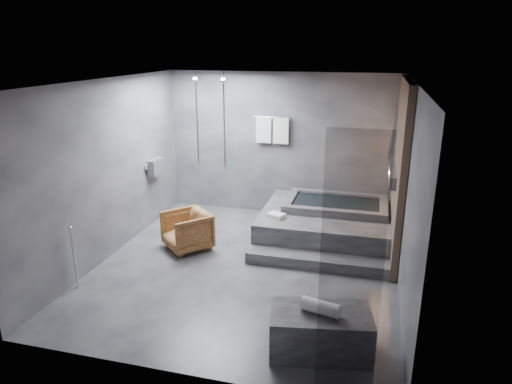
# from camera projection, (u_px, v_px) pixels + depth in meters

# --- Properties ---
(room) EXTENTS (5.00, 5.04, 2.82)m
(room) POSITION_uv_depth(u_px,v_px,m) (276.00, 156.00, 6.67)
(room) COLOR #2C2C2E
(room) RESTS_ON ground
(tub_deck) EXTENTS (2.20, 2.00, 0.50)m
(tub_deck) POSITION_uv_depth(u_px,v_px,m) (325.00, 224.00, 8.08)
(tub_deck) COLOR #313133
(tub_deck) RESTS_ON ground
(tub_step) EXTENTS (2.20, 0.36, 0.18)m
(tub_step) POSITION_uv_depth(u_px,v_px,m) (316.00, 261.00, 7.04)
(tub_step) COLOR #313133
(tub_step) RESTS_ON ground
(concrete_bench) EXTENTS (1.19, 0.79, 0.50)m
(concrete_bench) POSITION_uv_depth(u_px,v_px,m) (320.00, 332.00, 5.05)
(concrete_bench) COLOR #2D2D2F
(concrete_bench) RESTS_ON ground
(driftwood_chair) EXTENTS (0.98, 0.99, 0.64)m
(driftwood_chair) POSITION_uv_depth(u_px,v_px,m) (187.00, 231.00, 7.61)
(driftwood_chair) COLOR #4E2C13
(driftwood_chair) RESTS_ON ground
(rolled_towel) EXTENTS (0.45, 0.25, 0.15)m
(rolled_towel) POSITION_uv_depth(u_px,v_px,m) (320.00, 307.00, 4.93)
(rolled_towel) COLOR white
(rolled_towel) RESTS_ON concrete_bench
(deck_towel) EXTENTS (0.33, 0.29, 0.07)m
(deck_towel) POSITION_uv_depth(u_px,v_px,m) (276.00, 215.00, 7.68)
(deck_towel) COLOR silver
(deck_towel) RESTS_ON tub_deck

